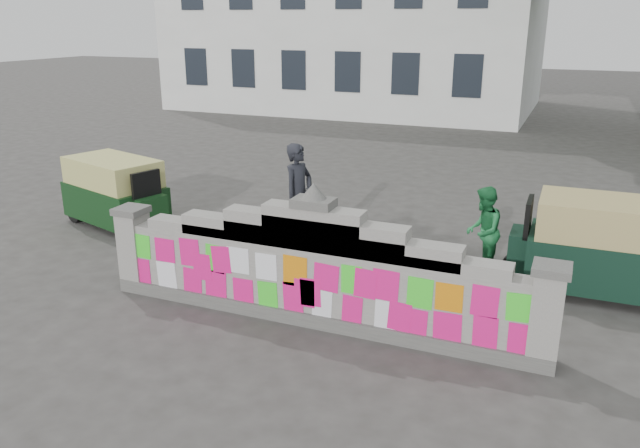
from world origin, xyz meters
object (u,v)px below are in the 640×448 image
at_px(pedestrian, 483,231).
at_px(rickshaw_left, 117,191).
at_px(rickshaw_right, 604,246).
at_px(cyclist_bike, 299,228).
at_px(cyclist_rider, 299,208).

height_order(pedestrian, rickshaw_left, pedestrian).
bearing_deg(rickshaw_right, rickshaw_left, 0.52).
xyz_separation_m(cyclist_bike, rickshaw_left, (-4.15, 0.20, 0.19)).
distance_m(pedestrian, rickshaw_right, 1.81).
bearing_deg(cyclist_bike, cyclist_rider, 0.00).
relative_size(cyclist_bike, cyclist_rider, 1.12).
relative_size(cyclist_bike, rickshaw_right, 0.75).
bearing_deg(cyclist_bike, rickshaw_left, 100.58).
distance_m(cyclist_bike, rickshaw_left, 4.16).
relative_size(cyclist_rider, pedestrian, 1.21).
bearing_deg(cyclist_rider, pedestrian, -68.41).
bearing_deg(cyclist_bike, pedestrian, -68.41).
bearing_deg(rickshaw_left, pedestrian, 19.13).
bearing_deg(cyclist_rider, rickshaw_left, 100.58).
bearing_deg(rickshaw_right, cyclist_rider, 3.68).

